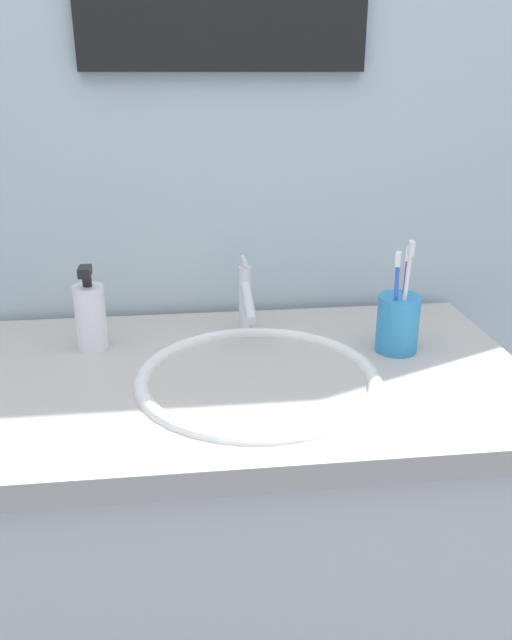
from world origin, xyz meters
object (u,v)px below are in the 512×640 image
(toothbrush_purple, at_px, (405,290))
(toothbrush_cup, at_px, (398,324))
(faucet, at_px, (246,299))
(toothbrush_white, at_px, (406,291))
(toothbrush_blue, at_px, (396,296))
(soap_dispenser, at_px, (91,316))

(toothbrush_purple, bearing_deg, toothbrush_cup, -129.08)
(faucet, height_order, toothbrush_white, toothbrush_white)
(faucet, relative_size, toothbrush_cup, 1.52)
(toothbrush_blue, height_order, soap_dispenser, toothbrush_blue)
(faucet, bearing_deg, soap_dispenser, -172.59)
(toothbrush_white, bearing_deg, soap_dispenser, 170.24)
(toothbrush_cup, distance_m, soap_dispenser, 0.54)
(faucet, xyz_separation_m, toothbrush_cup, (0.26, -0.11, -0.02))
(faucet, xyz_separation_m, toothbrush_white, (0.26, -0.13, 0.05))
(soap_dispenser, bearing_deg, toothbrush_cup, -7.44)
(toothbrush_purple, bearing_deg, soap_dispenser, 174.44)
(toothbrush_purple, relative_size, toothbrush_white, 0.88)
(toothbrush_cup, height_order, soap_dispenser, soap_dispenser)
(faucet, distance_m, toothbrush_purple, 0.29)
(toothbrush_cup, relative_size, toothbrush_purple, 0.57)
(toothbrush_blue, bearing_deg, soap_dispenser, 170.40)
(toothbrush_purple, xyz_separation_m, soap_dispenser, (-0.55, 0.05, -0.04))
(faucet, relative_size, toothbrush_blue, 0.84)
(toothbrush_cup, distance_m, toothbrush_purple, 0.06)
(toothbrush_purple, bearing_deg, faucet, 161.61)
(toothbrush_blue, relative_size, toothbrush_white, 0.91)
(faucet, distance_m, toothbrush_blue, 0.27)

